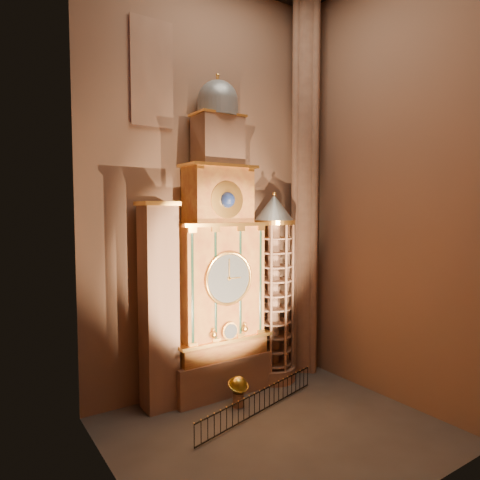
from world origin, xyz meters
TOP-DOWN VIEW (x-y plane):
  - floor at (0.00, 0.00)m, footprint 14.00×14.00m
  - wall_back at (0.00, 6.00)m, footprint 22.00×0.00m
  - wall_left at (-7.00, 0.00)m, footprint 0.00×22.00m
  - wall_right at (7.00, 0.00)m, footprint 0.00×22.00m
  - astronomical_clock at (0.00, 4.96)m, footprint 5.60×2.41m
  - portrait_tower at (-3.40, 4.98)m, footprint 1.80×1.60m
  - stair_turret at (3.50, 4.70)m, footprint 2.50×2.50m
  - gothic_pier at (6.10, 5.00)m, footprint 2.04×2.04m
  - stained_glass_window at (-3.20, 5.92)m, footprint 2.20×0.14m
  - celestial_globe at (-0.09, 2.94)m, footprint 1.05×0.99m
  - iron_railing at (0.34, 1.74)m, footprint 8.19×2.18m

SIDE VIEW (x-z plane):
  - floor at x=0.00m, z-range 0.00..0.00m
  - iron_railing at x=0.34m, z-range 0.05..1.10m
  - celestial_globe at x=-0.09m, z-range 0.15..1.68m
  - portrait_tower at x=-3.40m, z-range 0.05..10.25m
  - stair_turret at x=3.50m, z-range -0.13..10.67m
  - astronomical_clock at x=0.00m, z-range -1.67..15.03m
  - wall_back at x=0.00m, z-range 0.00..22.00m
  - wall_left at x=-7.00m, z-range 0.00..22.00m
  - wall_right at x=7.00m, z-range 0.00..22.00m
  - gothic_pier at x=6.10m, z-range 0.00..22.00m
  - stained_glass_window at x=-3.20m, z-range 13.90..19.10m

